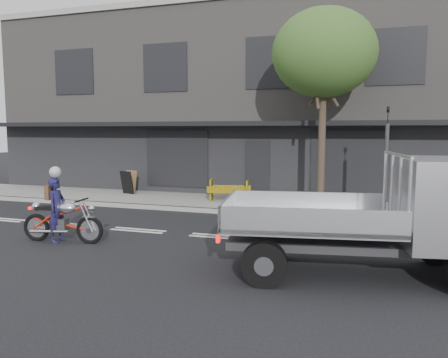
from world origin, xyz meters
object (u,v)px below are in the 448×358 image
Objects in this scene: flatbed_ute at (424,207)px; construction_barrier at (227,191)px; motorcycle at (62,219)px; sandwich_board at (127,183)px; rider at (57,210)px; street_tree at (324,54)px; traffic_light_pole at (386,168)px.

flatbed_ute reaches higher than construction_barrier.
sandwich_board is (-2.24, 6.92, 0.06)m from motorcycle.
flatbed_ute is (8.40, -0.11, 0.55)m from rider.
rider is at bearing 169.81° from flatbed_ute.
sandwich_board is at bearing 10.14° from rider.
rider is (-5.92, -5.92, -4.46)m from street_tree.
street_tree is 1.93× the size of traffic_light_pole.
flatbed_ute is 12.65m from sandwich_board.
sandwich_board is (-10.49, 7.03, -0.73)m from flatbed_ute.
rider is at bearing -134.99° from street_tree.
sandwich_board is at bearing 136.75° from flatbed_ute.
street_tree is at bearing 156.97° from traffic_light_pole.
sandwich_board is at bearing 101.28° from motorcycle.
motorcycle is 1.45× the size of construction_barrier.
rider is (-7.92, -5.07, -0.84)m from traffic_light_pole.
flatbed_ute is at bearing -17.73° from sandwich_board.
street_tree is 4.14× the size of rider.
rider reaches higher than construction_barrier.
rider is at bearing -147.37° from traffic_light_pole.
rider reaches higher than motorcycle.
construction_barrier is (2.37, 6.22, -0.01)m from motorcycle.
motorcycle is (-7.77, -5.07, -1.08)m from traffic_light_pole.
sandwich_board is at bearing 169.53° from traffic_light_pole.
traffic_light_pole is at bearing 5.62° from sandwich_board.
rider is 6.71m from construction_barrier.
street_tree reaches higher than traffic_light_pole.
traffic_light_pole is at bearing -11.98° from construction_barrier.
flatbed_ute is at bearing -97.43° from rider.
street_tree is 7.61m from flatbed_ute.
sandwich_board is (-4.61, 0.70, 0.06)m from construction_barrier.
street_tree is 1.24× the size of flatbed_ute.
traffic_light_pole is 2.33× the size of construction_barrier.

